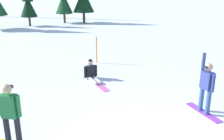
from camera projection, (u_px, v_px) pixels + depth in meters
name	position (u px, v px, depth m)	size (l,w,h in m)	color
snowboarder_foreground	(10.00, 114.00, 6.60)	(1.52, 0.31, 1.72)	yellow
snowboarder_midground	(206.00, 86.00, 8.29)	(1.04, 1.41, 1.98)	#993FD8
snowboarder_background	(92.00, 73.00, 11.39)	(1.38, 1.64, 0.91)	#B7B7BC
trail_marker_pole	(97.00, 50.00, 13.73)	(0.06, 0.06, 1.43)	orange
pine_tree_leaning	(28.00, 2.00, 25.19)	(1.63, 1.63, 4.21)	#472D19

